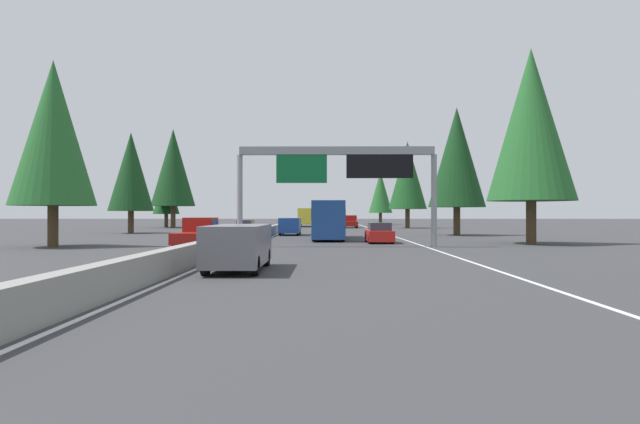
{
  "coord_description": "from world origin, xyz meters",
  "views": [
    {
      "loc": [
        -2.0,
        -5.19,
        2.12
      ],
      "look_at": [
        54.66,
        -4.55,
        2.29
      ],
      "focal_mm": 30.5,
      "sensor_mm": 36.0,
      "label": 1
    }
  ],
  "objects_px": {
    "oncoming_near": "(246,228)",
    "oncoming_far": "(198,232)",
    "sign_gantry_overhead": "(339,167)",
    "conifer_right_near": "(531,125)",
    "conifer_left_near": "(131,172)",
    "conifer_left_mid": "(173,168)",
    "bus_far_left": "(328,218)",
    "minivan_far_center": "(238,245)",
    "minivan_distant_b": "(290,225)",
    "conifer_right_distant": "(380,192)",
    "conifer_left_foreground": "(53,133)",
    "box_truck_near_center": "(306,217)",
    "sedan_mid_right": "(379,233)",
    "sedan_far_right": "(328,220)",
    "conifer_left_far": "(166,191)",
    "conifer_right_far": "(407,175)",
    "sedan_mid_left": "(344,221)",
    "conifer_right_mid": "(457,157)",
    "pickup_distant_a": "(350,222)"
  },
  "relations": [
    {
      "from": "oncoming_near",
      "to": "conifer_right_mid",
      "type": "distance_m",
      "value": 22.25
    },
    {
      "from": "sedan_mid_right",
      "to": "conifer_left_mid",
      "type": "xyz_separation_m",
      "value": [
        41.56,
        26.79,
        8.34
      ]
    },
    {
      "from": "conifer_left_near",
      "to": "conifer_left_far",
      "type": "relative_size",
      "value": 1.18
    },
    {
      "from": "pickup_distant_a",
      "to": "oncoming_near",
      "type": "height_order",
      "value": "pickup_distant_a"
    },
    {
      "from": "sedan_mid_right",
      "to": "conifer_right_distant",
      "type": "relative_size",
      "value": 0.43
    },
    {
      "from": "box_truck_near_center",
      "to": "conifer_left_near",
      "type": "height_order",
      "value": "conifer_left_near"
    },
    {
      "from": "sedan_far_right",
      "to": "conifer_left_far",
      "type": "bearing_deg",
      "value": 140.88
    },
    {
      "from": "sedan_mid_right",
      "to": "conifer_right_distant",
      "type": "xyz_separation_m",
      "value": [
        64.72,
        -6.57,
        5.56
      ]
    },
    {
      "from": "sedan_far_right",
      "to": "conifer_left_foreground",
      "type": "height_order",
      "value": "conifer_left_foreground"
    },
    {
      "from": "conifer_left_foreground",
      "to": "conifer_left_near",
      "type": "bearing_deg",
      "value": 8.71
    },
    {
      "from": "conifer_right_mid",
      "to": "conifer_right_distant",
      "type": "relative_size",
      "value": 1.22
    },
    {
      "from": "minivan_distant_b",
      "to": "sign_gantry_overhead",
      "type": "bearing_deg",
      "value": -167.04
    },
    {
      "from": "conifer_right_distant",
      "to": "box_truck_near_center",
      "type": "bearing_deg",
      "value": 140.14
    },
    {
      "from": "minivan_distant_b",
      "to": "conifer_right_far",
      "type": "distance_m",
      "value": 31.32
    },
    {
      "from": "box_truck_near_center",
      "to": "conifer_right_far",
      "type": "height_order",
      "value": "conifer_right_far"
    },
    {
      "from": "conifer_left_near",
      "to": "conifer_left_mid",
      "type": "height_order",
      "value": "conifer_left_mid"
    },
    {
      "from": "oncoming_near",
      "to": "conifer_left_foreground",
      "type": "bearing_deg",
      "value": -23.72
    },
    {
      "from": "oncoming_near",
      "to": "conifer_left_near",
      "type": "distance_m",
      "value": 14.54
    },
    {
      "from": "conifer_left_foreground",
      "to": "sedan_mid_right",
      "type": "bearing_deg",
      "value": -76.83
    },
    {
      "from": "conifer_right_distant",
      "to": "conifer_left_far",
      "type": "bearing_deg",
      "value": 118.63
    },
    {
      "from": "sedan_far_right",
      "to": "oncoming_far",
      "type": "height_order",
      "value": "oncoming_far"
    },
    {
      "from": "conifer_right_mid",
      "to": "sedan_mid_right",
      "type": "bearing_deg",
      "value": 146.97
    },
    {
      "from": "conifer_right_near",
      "to": "conifer_right_far",
      "type": "relative_size",
      "value": 1.08
    },
    {
      "from": "minivan_distant_b",
      "to": "conifer_left_mid",
      "type": "bearing_deg",
      "value": 35.1
    },
    {
      "from": "bus_far_left",
      "to": "conifer_right_far",
      "type": "height_order",
      "value": "conifer_right_far"
    },
    {
      "from": "bus_far_left",
      "to": "conifer_right_distant",
      "type": "bearing_deg",
      "value": -9.88
    },
    {
      "from": "oncoming_far",
      "to": "conifer_left_near",
      "type": "relative_size",
      "value": 0.51
    },
    {
      "from": "conifer_right_near",
      "to": "conifer_right_mid",
      "type": "height_order",
      "value": "conifer_right_near"
    },
    {
      "from": "bus_far_left",
      "to": "conifer_left_foreground",
      "type": "xyz_separation_m",
      "value": [
        -10.86,
        17.63,
        5.56
      ]
    },
    {
      "from": "minivan_far_center",
      "to": "pickup_distant_a",
      "type": "xyz_separation_m",
      "value": [
        61.28,
        -6.89,
        -0.04
      ]
    },
    {
      "from": "oncoming_near",
      "to": "oncoming_far",
      "type": "height_order",
      "value": "oncoming_far"
    },
    {
      "from": "sedan_mid_right",
      "to": "conifer_left_far",
      "type": "relative_size",
      "value": 0.47
    },
    {
      "from": "conifer_right_mid",
      "to": "conifer_left_foreground",
      "type": "relative_size",
      "value": 1.05
    },
    {
      "from": "sedan_far_right",
      "to": "conifer_left_mid",
      "type": "relative_size",
      "value": 0.3
    },
    {
      "from": "conifer_left_near",
      "to": "oncoming_near",
      "type": "bearing_deg",
      "value": -103.18
    },
    {
      "from": "sign_gantry_overhead",
      "to": "conifer_right_near",
      "type": "height_order",
      "value": "conifer_right_near"
    },
    {
      "from": "sedan_mid_right",
      "to": "conifer_left_near",
      "type": "distance_m",
      "value": 31.98
    },
    {
      "from": "sedan_mid_right",
      "to": "minivan_distant_b",
      "type": "distance_m",
      "value": 15.81
    },
    {
      "from": "conifer_right_distant",
      "to": "conifer_left_far",
      "type": "relative_size",
      "value": 1.1
    },
    {
      "from": "oncoming_near",
      "to": "oncoming_far",
      "type": "xyz_separation_m",
      "value": [
        -20.81,
        -0.05,
        0.23
      ]
    },
    {
      "from": "conifer_right_near",
      "to": "conifer_left_mid",
      "type": "xyz_separation_m",
      "value": [
        42.97,
        37.26,
        0.69
      ]
    },
    {
      "from": "bus_far_left",
      "to": "conifer_right_mid",
      "type": "relative_size",
      "value": 0.92
    },
    {
      "from": "conifer_right_distant",
      "to": "conifer_left_foreground",
      "type": "relative_size",
      "value": 0.86
    },
    {
      "from": "bus_far_left",
      "to": "minivan_far_center",
      "type": "bearing_deg",
      "value": 172.24
    },
    {
      "from": "sedan_mid_left",
      "to": "conifer_left_foreground",
      "type": "height_order",
      "value": "conifer_left_foreground"
    },
    {
      "from": "box_truck_near_center",
      "to": "conifer_right_near",
      "type": "distance_m",
      "value": 53.22
    },
    {
      "from": "bus_far_left",
      "to": "conifer_right_near",
      "type": "height_order",
      "value": "conifer_right_near"
    },
    {
      "from": "minivan_far_center",
      "to": "bus_far_left",
      "type": "xyz_separation_m",
      "value": [
        25.18,
        -3.43,
        0.77
      ]
    },
    {
      "from": "box_truck_near_center",
      "to": "conifer_right_distant",
      "type": "relative_size",
      "value": 0.83
    },
    {
      "from": "sedan_far_right",
      "to": "box_truck_near_center",
      "type": "height_order",
      "value": "box_truck_near_center"
    }
  ]
}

